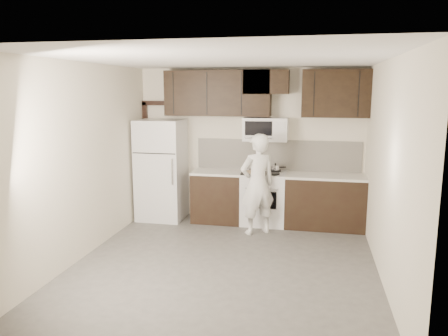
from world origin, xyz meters
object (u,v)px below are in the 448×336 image
(microwave, at_px, (266,129))
(refrigerator, at_px, (161,170))
(stove, at_px, (264,198))
(person, at_px, (257,184))

(microwave, xyz_separation_m, refrigerator, (-1.85, -0.17, -0.75))
(stove, bearing_deg, person, -94.37)
(microwave, xyz_separation_m, person, (-0.04, -0.67, -0.83))
(refrigerator, bearing_deg, person, -15.67)
(stove, relative_size, refrigerator, 0.52)
(stove, bearing_deg, microwave, 90.10)
(refrigerator, bearing_deg, microwave, 5.15)
(microwave, distance_m, refrigerator, 2.00)
(microwave, height_order, refrigerator, microwave)
(stove, distance_m, microwave, 1.20)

